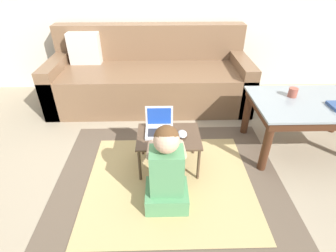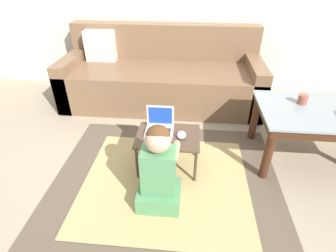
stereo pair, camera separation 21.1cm
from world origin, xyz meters
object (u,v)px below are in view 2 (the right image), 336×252
at_px(coffee_table, 323,118).
at_px(person_seated, 159,171).
at_px(laptop, 160,128).
at_px(couch, 161,77).
at_px(cup_on_table, 303,99).
at_px(laptop_desk, 168,139).
at_px(computer_mouse, 182,135).

relative_size(coffee_table, person_seated, 1.55).
height_order(laptop, person_seated, person_seated).
bearing_deg(coffee_table, couch, 144.64).
height_order(couch, coffee_table, couch).
height_order(couch, cup_on_table, couch).
relative_size(laptop_desk, cup_on_table, 6.39).
bearing_deg(computer_mouse, laptop, 162.63).
bearing_deg(laptop_desk, computer_mouse, -1.44).
distance_m(couch, laptop_desk, 1.27).
distance_m(coffee_table, person_seated, 1.43).
distance_m(couch, person_seated, 1.67).
relative_size(computer_mouse, cup_on_table, 1.37).
bearing_deg(computer_mouse, couch, 103.78).
relative_size(couch, cup_on_table, 28.76).
xyz_separation_m(couch, laptop, (0.13, -1.20, 0.06)).
xyz_separation_m(computer_mouse, person_seated, (-0.13, -0.40, -0.03)).
bearing_deg(laptop_desk, cup_on_table, 16.51).
height_order(person_seated, cup_on_table, person_seated).
xyz_separation_m(couch, person_seated, (0.17, -1.66, 0.01)).
bearing_deg(computer_mouse, coffee_table, 11.35).
height_order(laptop_desk, computer_mouse, computer_mouse).
relative_size(couch, person_seated, 3.44).
distance_m(couch, cup_on_table, 1.61).
bearing_deg(coffee_table, person_seated, -153.74).
bearing_deg(coffee_table, cup_on_table, 147.88).
relative_size(laptop, cup_on_table, 2.83).
distance_m(couch, coffee_table, 1.79).
bearing_deg(cup_on_table, laptop, -167.00).
relative_size(laptop, person_seated, 0.34).
distance_m(laptop_desk, cup_on_table, 1.17).
distance_m(computer_mouse, cup_on_table, 1.06).
bearing_deg(cup_on_table, couch, 144.27).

